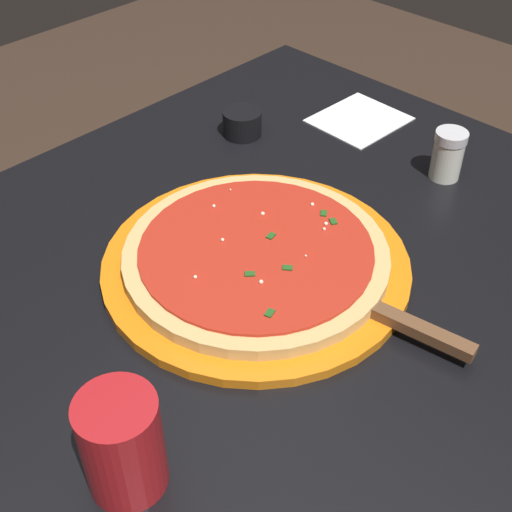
% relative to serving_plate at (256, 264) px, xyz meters
% --- Properties ---
extents(restaurant_table, '(1.05, 0.94, 0.74)m').
position_rel_serving_plate_xyz_m(restaurant_table, '(0.01, 0.05, -0.13)').
color(restaurant_table, black).
rests_on(restaurant_table, ground_plane).
extents(serving_plate, '(0.38, 0.38, 0.01)m').
position_rel_serving_plate_xyz_m(serving_plate, '(0.00, 0.00, 0.00)').
color(serving_plate, orange).
rests_on(serving_plate, restaurant_table).
extents(pizza, '(0.33, 0.33, 0.02)m').
position_rel_serving_plate_xyz_m(pizza, '(-0.00, 0.00, 0.02)').
color(pizza, '#DBB26B').
rests_on(pizza, serving_plate).
extents(pizza_server, '(0.08, 0.22, 0.01)m').
position_rel_serving_plate_xyz_m(pizza_server, '(-0.03, 0.17, 0.01)').
color(pizza_server, silver).
rests_on(pizza_server, serving_plate).
extents(cup_tall_drink, '(0.07, 0.07, 0.11)m').
position_rel_serving_plate_xyz_m(cup_tall_drink, '(0.29, 0.12, 0.05)').
color(cup_tall_drink, '#B2191E').
rests_on(cup_tall_drink, restaurant_table).
extents(cup_small_sauce, '(0.06, 0.06, 0.04)m').
position_rel_serving_plate_xyz_m(cup_small_sauce, '(-0.22, -0.24, 0.01)').
color(cup_small_sauce, black).
rests_on(cup_small_sauce, restaurant_table).
extents(napkin_folded_right, '(0.14, 0.13, 0.00)m').
position_rel_serving_plate_xyz_m(napkin_folded_right, '(-0.38, -0.13, -0.01)').
color(napkin_folded_right, white).
rests_on(napkin_folded_right, restaurant_table).
extents(parmesan_shaker, '(0.05, 0.05, 0.07)m').
position_rel_serving_plate_xyz_m(parmesan_shaker, '(-0.34, 0.06, 0.03)').
color(parmesan_shaker, silver).
rests_on(parmesan_shaker, restaurant_table).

